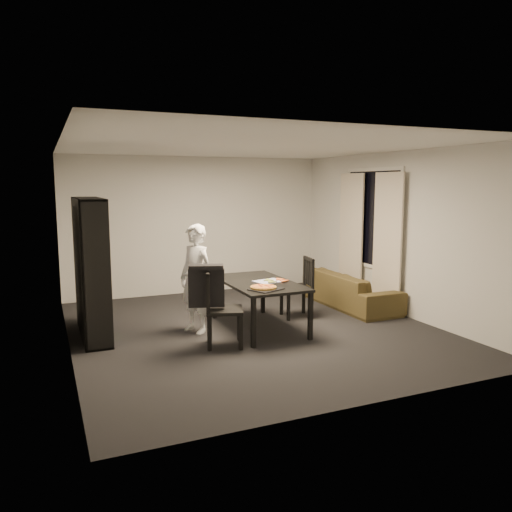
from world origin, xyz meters
name	(u,v)px	position (x,y,z in m)	size (l,w,h in m)	color
room	(253,240)	(0.00, 0.00, 1.30)	(5.01, 5.51, 2.61)	black
window_pane	(373,218)	(2.48, 0.60, 1.50)	(0.02, 1.40, 1.60)	black
window_frame	(373,218)	(2.48, 0.60, 1.50)	(0.03, 1.52, 1.72)	white
curtain_left	(387,242)	(2.40, 0.08, 1.15)	(0.03, 0.70, 2.25)	beige
curtain_right	(351,236)	(2.40, 1.12, 1.15)	(0.03, 0.70, 2.25)	beige
bookshelf	(91,268)	(-2.16, 0.60, 0.95)	(0.35, 1.50, 1.90)	black
dining_table	(259,286)	(0.09, 0.00, 0.63)	(0.92, 1.66, 0.69)	black
chair_left	(217,303)	(-0.72, -0.52, 0.56)	(0.58, 0.58, 0.99)	black
chair_right	(302,283)	(0.97, 0.33, 0.54)	(0.50, 0.50, 0.95)	black
draped_jacket	(206,284)	(-0.85, -0.48, 0.82)	(0.47, 0.32, 0.55)	black
person	(196,279)	(-0.80, 0.19, 0.77)	(0.56, 0.37, 1.53)	white
baking_tray	(266,289)	(-0.04, -0.54, 0.70)	(0.40, 0.32, 0.01)	black
pepperoni_pizza	(263,287)	(-0.06, -0.50, 0.72)	(0.35, 0.35, 0.03)	#A97831
kitchen_towel	(269,281)	(0.23, -0.05, 0.69)	(0.40, 0.30, 0.01)	white
pizza_slices	(275,280)	(0.31, -0.08, 0.71)	(0.37, 0.31, 0.01)	gold
sofa	(351,289)	(2.07, 0.59, 0.29)	(2.00, 0.78, 0.58)	#3A2D17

